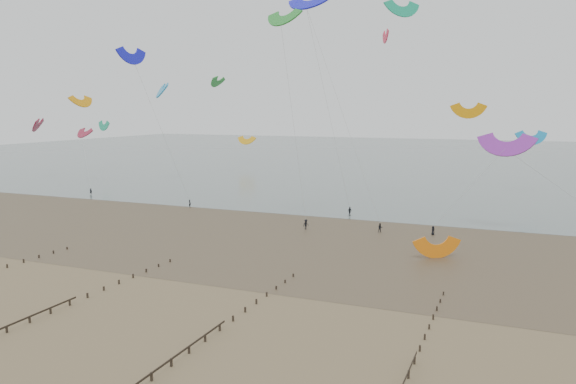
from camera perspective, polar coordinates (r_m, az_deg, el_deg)
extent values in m
plane|color=brown|center=(61.31, -7.28, -11.18)|extent=(500.00, 500.00, 0.00)
plane|color=#475654|center=(252.54, 15.81, 3.45)|extent=(500.00, 500.00, 0.00)
plane|color=#473A28|center=(92.12, 3.58, -4.44)|extent=(500.00, 500.00, 0.00)
ellipsoid|color=slate|center=(88.37, -10.38, -5.13)|extent=(23.60, 14.36, 0.01)
ellipsoid|color=slate|center=(91.96, 11.31, -4.62)|extent=(33.64, 18.32, 0.01)
ellipsoid|color=slate|center=(115.21, -14.76, -2.11)|extent=(26.95, 14.22, 0.01)
cube|color=black|center=(82.29, -26.63, -6.75)|extent=(0.16, 0.16, 0.57)
cube|color=black|center=(83.97, -25.28, -6.38)|extent=(0.16, 0.16, 0.54)
cube|color=black|center=(85.69, -23.97, -6.02)|extent=(0.16, 0.16, 0.51)
cube|color=black|center=(87.46, -22.73, -5.67)|extent=(0.16, 0.16, 0.48)
cube|color=black|center=(89.28, -21.53, -5.34)|extent=(0.16, 0.16, 0.45)
cube|color=black|center=(59.36, -26.67, -12.38)|extent=(0.16, 0.16, 0.74)
cube|color=black|center=(60.98, -24.77, -11.71)|extent=(0.16, 0.16, 0.71)
cube|color=black|center=(62.67, -22.98, -11.07)|extent=(0.16, 0.16, 0.68)
cube|color=black|center=(64.43, -21.29, -10.46)|extent=(0.16, 0.16, 0.65)
cube|color=black|center=(66.24, -19.70, -9.87)|extent=(0.16, 0.16, 0.62)
cube|color=black|center=(68.11, -18.21, -9.31)|extent=(0.16, 0.16, 0.59)
cube|color=black|center=(70.03, -16.79, -8.77)|extent=(0.16, 0.16, 0.57)
cube|color=black|center=(71.99, -15.46, -8.25)|extent=(0.16, 0.16, 0.54)
cube|color=black|center=(74.00, -14.20, -7.76)|extent=(0.16, 0.16, 0.51)
cube|color=black|center=(76.04, -13.02, -7.29)|extent=(0.16, 0.16, 0.48)
cube|color=black|center=(78.12, -11.89, -6.84)|extent=(0.16, 0.16, 0.45)
cube|color=black|center=(46.06, -13.70, -17.78)|extent=(0.16, 0.16, 0.77)
cube|color=black|center=(47.99, -11.77, -16.62)|extent=(0.16, 0.16, 0.74)
cube|color=black|center=(49.98, -10.02, -15.53)|extent=(0.16, 0.16, 0.71)
cube|color=black|center=(52.04, -8.42, -14.52)|extent=(0.16, 0.16, 0.68)
cube|color=black|center=(54.14, -6.95, -13.57)|extent=(0.16, 0.16, 0.65)
cube|color=black|center=(56.29, -5.61, -12.69)|extent=(0.16, 0.16, 0.62)
cube|color=black|center=(58.47, -4.37, -11.86)|extent=(0.16, 0.16, 0.59)
cube|color=black|center=(60.70, -3.23, -11.09)|extent=(0.16, 0.16, 0.57)
cube|color=black|center=(62.95, -2.18, -10.37)|extent=(0.16, 0.16, 0.54)
cube|color=black|center=(65.23, -1.20, -9.70)|extent=(0.16, 0.16, 0.51)
cube|color=black|center=(67.54, -0.30, -9.08)|extent=(0.16, 0.16, 0.48)
cube|color=black|center=(69.87, 0.54, -8.49)|extent=(0.16, 0.16, 0.45)
cube|color=black|center=(46.21, 12.15, -17.70)|extent=(0.16, 0.16, 0.68)
cube|color=black|center=(48.57, 12.73, -16.39)|extent=(0.16, 0.16, 0.65)
cube|color=black|center=(50.95, 13.25, -15.21)|extent=(0.16, 0.16, 0.62)
cube|color=black|center=(53.36, 13.72, -14.13)|extent=(0.16, 0.16, 0.59)
cube|color=black|center=(55.78, 14.15, -13.14)|extent=(0.16, 0.16, 0.57)
cube|color=black|center=(58.23, 14.54, -12.24)|extent=(0.16, 0.16, 0.54)
cube|color=black|center=(60.69, 14.89, -11.40)|extent=(0.16, 0.16, 0.51)
cube|color=black|center=(63.16, 15.22, -10.64)|extent=(0.16, 0.16, 0.48)
cube|color=black|center=(65.65, 15.51, -9.93)|extent=(0.16, 0.16, 0.45)
imported|color=black|center=(119.96, -9.94, -1.15)|extent=(0.70, 0.60, 1.63)
imported|color=black|center=(95.43, 9.35, -3.61)|extent=(0.94, 0.85, 1.58)
imported|color=black|center=(95.33, 14.52, -3.81)|extent=(0.85, 0.85, 1.49)
imported|color=black|center=(144.26, -19.40, 0.07)|extent=(0.66, 0.58, 1.51)
imported|color=black|center=(96.53, 1.83, -3.31)|extent=(1.18, 1.31, 1.77)
imported|color=black|center=(109.64, 6.28, -1.95)|extent=(0.84, 1.09, 1.72)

